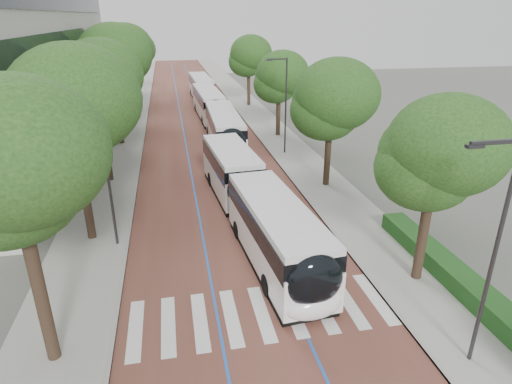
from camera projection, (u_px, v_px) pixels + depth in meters
ground at (262, 330)px, 16.52m from camera, size 160.00×160.00×0.00m
road at (194, 114)px, 52.75m from camera, size 11.00×140.00×0.02m
sidewalk_left at (131, 116)px, 51.35m from camera, size 4.00×140.00×0.12m
sidewalk_right at (253, 111)px, 54.11m from camera, size 4.00×140.00×0.12m
kerb_left at (147, 116)px, 51.70m from camera, size 0.20×140.00×0.14m
kerb_right at (238, 112)px, 53.76m from camera, size 0.20×140.00×0.14m
zebra_crossing at (262, 313)px, 17.45m from camera, size 10.55×3.60×0.01m
lane_line_left at (180, 115)px, 52.45m from camera, size 0.12×126.00×0.01m
lane_line_right at (206, 113)px, 53.04m from camera, size 0.12×126.00×0.01m
hedge at (473, 291)px, 18.00m from camera, size 1.20×14.00×0.80m
streetlight_near at (493, 241)px, 13.18m from camera, size 1.82×0.20×8.00m
streetlight_far at (284, 99)px, 35.82m from camera, size 1.82×0.20×8.00m
lamp_post_left at (107, 172)px, 21.07m from camera, size 0.14×0.14×8.00m
trees_left at (111, 69)px, 36.69m from camera, size 6.45×60.67×10.21m
trees_right at (294, 84)px, 36.40m from camera, size 5.63×47.16×8.51m
lead_bus at (254, 203)px, 23.72m from camera, size 3.95×18.53×3.20m
bus_queued_0 at (224, 130)px, 38.84m from camera, size 2.77×12.45×3.20m
bus_queued_1 at (209, 104)px, 50.16m from camera, size 2.92×12.47×3.20m
bus_queued_2 at (202, 88)px, 61.31m from camera, size 2.89×12.47×3.20m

